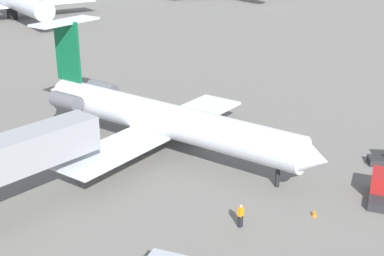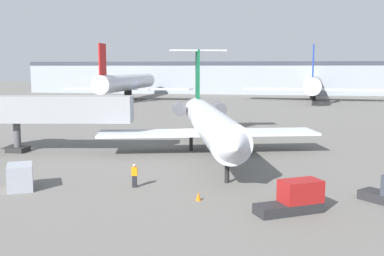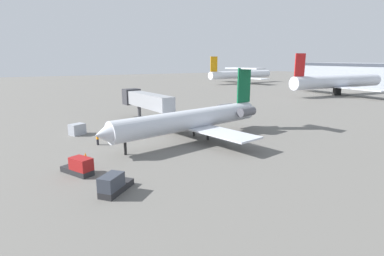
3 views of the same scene
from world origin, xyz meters
name	(u,v)px [view 3 (image 3 of 3)]	position (x,y,z in m)	size (l,w,h in m)	color
ground_plane	(194,136)	(0.00, 0.00, -0.05)	(400.00, 400.00, 0.10)	#66635E
regional_jet	(195,118)	(1.72, -0.80, 3.22)	(22.05, 29.88, 10.53)	silver
jet_bridge	(144,100)	(-14.81, -3.32, 4.24)	(16.48, 5.38, 5.92)	gray
ground_crew_marshaller	(97,139)	(-1.69, -14.62, 0.86)	(0.43, 0.32, 1.69)	black
baggage_tug_lead	(114,185)	(15.52, -16.15, 0.84)	(3.82, 3.82, 1.90)	#262628
baggage_tug_trailing	(79,167)	(9.19, -18.36, 0.84)	(4.17, 3.19, 1.90)	#262628
cargo_container_uld	(77,129)	(-9.37, -16.47, 0.89)	(2.54, 2.79, 1.77)	#999EA8
traffic_cone_mid	(85,155)	(3.25, -16.98, 0.28)	(0.36, 0.36, 0.55)	orange
parked_airliner_west_end	(241,75)	(-87.22, 70.96, 4.17)	(33.61, 39.53, 13.15)	silver
parked_airliner_west_mid	(338,82)	(-29.01, 69.33, 4.44)	(33.72, 40.14, 13.69)	silver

